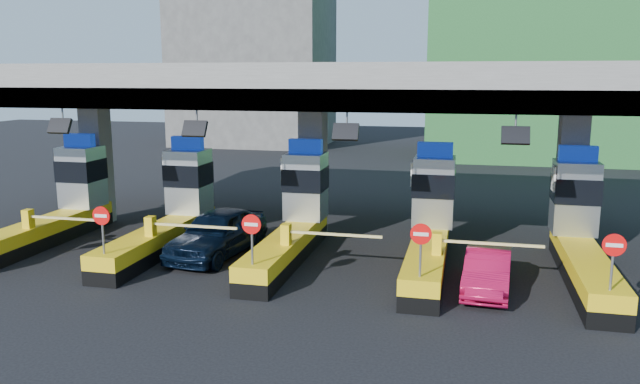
# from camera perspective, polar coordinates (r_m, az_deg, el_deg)

# --- Properties ---
(ground) EXTENTS (120.00, 120.00, 0.00)m
(ground) POSITION_cam_1_polar(r_m,az_deg,el_deg) (23.50, -2.40, -5.71)
(ground) COLOR black
(ground) RESTS_ON ground
(toll_canopy) EXTENTS (28.00, 12.09, 7.00)m
(toll_canopy) POSITION_cam_1_polar(r_m,az_deg,el_deg) (25.33, -0.73, 9.55)
(toll_canopy) COLOR slate
(toll_canopy) RESTS_ON ground
(toll_lane_far_left) EXTENTS (4.43, 8.00, 4.16)m
(toll_lane_far_left) POSITION_cam_1_polar(r_m,az_deg,el_deg) (27.76, -22.55, -1.02)
(toll_lane_far_left) COLOR black
(toll_lane_far_left) RESTS_ON ground
(toll_lane_left) EXTENTS (4.43, 8.00, 4.16)m
(toll_lane_left) POSITION_cam_1_polar(r_m,az_deg,el_deg) (25.18, -13.27, -1.60)
(toll_lane_left) COLOR black
(toll_lane_left) RESTS_ON ground
(toll_lane_center) EXTENTS (4.43, 8.00, 4.16)m
(toll_lane_center) POSITION_cam_1_polar(r_m,az_deg,el_deg) (23.41, -2.23, -2.24)
(toll_lane_center) COLOR black
(toll_lane_center) RESTS_ON ground
(toll_lane_right) EXTENTS (4.43, 8.00, 4.16)m
(toll_lane_right) POSITION_cam_1_polar(r_m,az_deg,el_deg) (22.62, 10.08, -2.86)
(toll_lane_right) COLOR black
(toll_lane_right) RESTS_ON ground
(toll_lane_far_right) EXTENTS (4.43, 8.00, 4.16)m
(toll_lane_far_right) POSITION_cam_1_polar(r_m,az_deg,el_deg) (22.92, 22.67, -3.36)
(toll_lane_far_right) COLOR black
(toll_lane_far_right) RESTS_ON ground
(bg_building_concrete) EXTENTS (14.00, 10.00, 18.00)m
(bg_building_concrete) POSITION_cam_1_polar(r_m,az_deg,el_deg) (61.16, -6.09, 12.82)
(bg_building_concrete) COLOR #4C4C49
(bg_building_concrete) RESTS_ON ground
(van) EXTENTS (2.71, 5.33, 1.74)m
(van) POSITION_cam_1_polar(r_m,az_deg,el_deg) (23.43, -9.37, -3.70)
(van) COLOR black
(van) RESTS_ON ground
(red_car) EXTENTS (1.63, 3.97, 1.28)m
(red_car) POSITION_cam_1_polar(r_m,az_deg,el_deg) (20.12, 15.05, -7.01)
(red_car) COLOR #B10D39
(red_car) RESTS_ON ground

